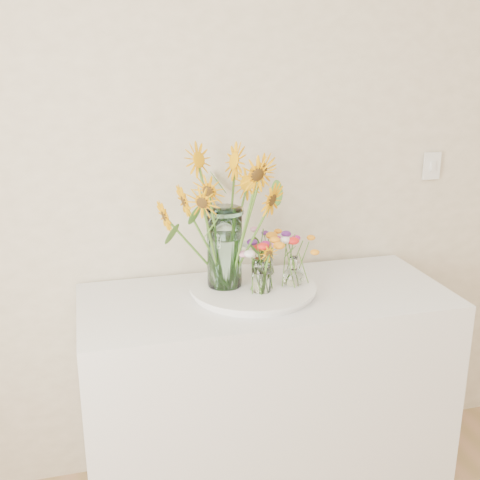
% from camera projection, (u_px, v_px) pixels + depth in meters
% --- Properties ---
extents(counter, '(1.40, 0.60, 0.90)m').
position_uv_depth(counter, '(265.00, 398.00, 2.41)').
color(counter, white).
rests_on(counter, ground_plane).
extents(tray, '(0.46, 0.46, 0.02)m').
position_uv_depth(tray, '(253.00, 290.00, 2.29)').
color(tray, white).
rests_on(tray, counter).
extents(mason_jar, '(0.16, 0.16, 0.31)m').
position_uv_depth(mason_jar, '(224.00, 248.00, 2.25)').
color(mason_jar, silver).
rests_on(mason_jar, tray).
extents(sunflower_bouquet, '(0.95, 0.95, 0.56)m').
position_uv_depth(sunflower_bouquet, '(224.00, 215.00, 2.21)').
color(sunflower_bouquet, '#EB9E04').
rests_on(sunflower_bouquet, tray).
extents(small_vase_a, '(0.10, 0.10, 0.13)m').
position_uv_depth(small_vase_a, '(261.00, 276.00, 2.22)').
color(small_vase_a, white).
rests_on(small_vase_a, tray).
extents(wildflower_posy_a, '(0.19, 0.19, 0.22)m').
position_uv_depth(wildflower_posy_a, '(262.00, 265.00, 2.21)').
color(wildflower_posy_a, orange).
rests_on(wildflower_posy_a, tray).
extents(small_vase_b, '(0.11, 0.11, 0.12)m').
position_uv_depth(small_vase_b, '(293.00, 271.00, 2.28)').
color(small_vase_b, white).
rests_on(small_vase_b, tray).
extents(wildflower_posy_b, '(0.22, 0.22, 0.21)m').
position_uv_depth(wildflower_posy_b, '(294.00, 260.00, 2.27)').
color(wildflower_posy_b, orange).
rests_on(wildflower_posy_b, tray).
extents(small_vase_c, '(0.06, 0.06, 0.11)m').
position_uv_depth(small_vase_c, '(265.00, 262.00, 2.39)').
color(small_vase_c, white).
rests_on(small_vase_c, tray).
extents(wildflower_posy_c, '(0.21, 0.21, 0.20)m').
position_uv_depth(wildflower_posy_c, '(265.00, 252.00, 2.38)').
color(wildflower_posy_c, orange).
rests_on(wildflower_posy_c, tray).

